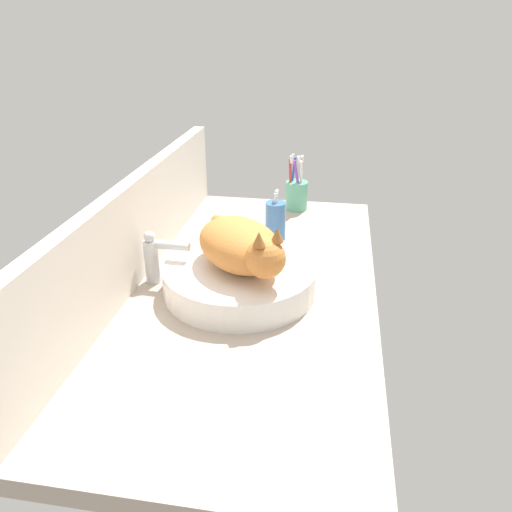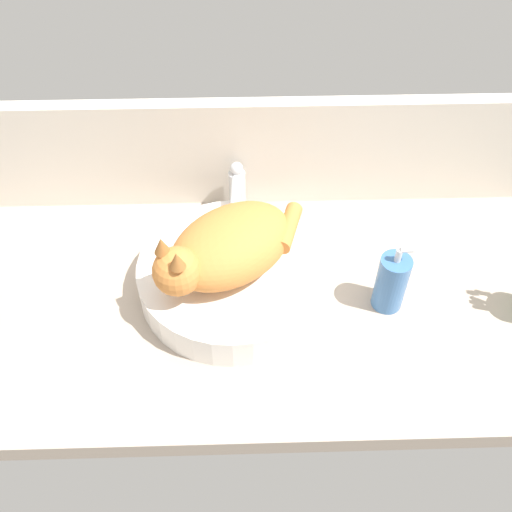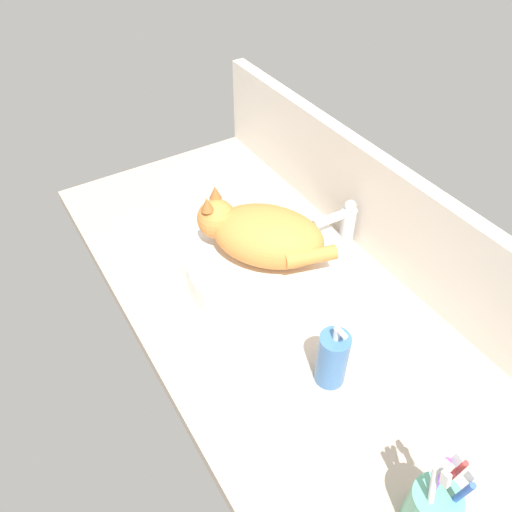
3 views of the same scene
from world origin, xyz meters
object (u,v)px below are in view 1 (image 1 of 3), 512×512
sink_basin (240,278)px  cat (242,245)px  soap_dispenser (275,222)px  toothbrush_cup (296,194)px  faucet (156,256)px

sink_basin → cat: size_ratio=1.21×
soap_dispenser → toothbrush_cup: toothbrush_cup is taller
faucet → soap_dispenser: soap_dispenser is taller
toothbrush_cup → cat: bearing=173.0°
cat → faucet: (2.02, 22.05, -5.30)cm
faucet → toothbrush_cup: (57.07, -29.26, -1.92)cm
faucet → soap_dispenser: size_ratio=0.87×
sink_basin → cat: bearing=-137.7°
sink_basin → soap_dispenser: bearing=-8.9°
faucet → cat: bearing=-95.2°
sink_basin → toothbrush_cup: size_ratio=1.95×
sink_basin → cat: 9.28cm
toothbrush_cup → soap_dispenser: bearing=173.1°
cat → sink_basin: bearing=42.3°
soap_dispenser → sink_basin: bearing=171.1°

